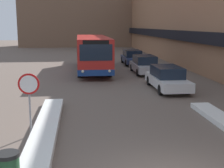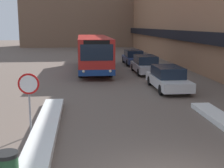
{
  "view_description": "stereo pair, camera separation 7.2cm",
  "coord_description": "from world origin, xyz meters",
  "views": [
    {
      "loc": [
        -2.31,
        -6.76,
        4.0
      ],
      "look_at": [
        -0.99,
        5.57,
        1.65
      ],
      "focal_mm": 50.0,
      "sensor_mm": 36.0,
      "label": 1
    },
    {
      "loc": [
        -2.24,
        -6.76,
        4.0
      ],
      "look_at": [
        -0.99,
        5.57,
        1.65
      ],
      "focal_mm": 50.0,
      "sensor_mm": 36.0,
      "label": 2
    }
  ],
  "objects": [
    {
      "name": "snow_bank_left",
      "position": [
        -3.6,
        3.28,
        0.14
      ],
      "size": [
        0.9,
        11.48,
        0.28
      ],
      "color": "silver",
      "rests_on": "ground_plane"
    },
    {
      "name": "parked_car_middle",
      "position": [
        3.2,
        18.84,
        0.74
      ],
      "size": [
        1.88,
        4.75,
        1.49
      ],
      "color": "#B7B7BC",
      "rests_on": "ground_plane"
    },
    {
      "name": "building_row_right",
      "position": [
        9.98,
        24.0,
        5.27
      ],
      "size": [
        5.5,
        60.0,
        10.58
      ],
      "color": "#996B4C",
      "rests_on": "ground_plane"
    },
    {
      "name": "city_bus",
      "position": [
        -1.1,
        20.9,
        1.65
      ],
      "size": [
        2.67,
        11.79,
        3.01
      ],
      "color": "red",
      "rests_on": "ground_plane"
    },
    {
      "name": "parked_car_back",
      "position": [
        3.2,
        24.96,
        0.74
      ],
      "size": [
        1.86,
        4.8,
        1.47
      ],
      "color": "navy",
      "rests_on": "ground_plane"
    },
    {
      "name": "parked_car_front",
      "position": [
        3.2,
        12.08,
        0.73
      ],
      "size": [
        1.84,
        4.88,
        1.46
      ],
      "color": "silver",
      "rests_on": "ground_plane"
    },
    {
      "name": "building_backdrop_far",
      "position": [
        0.0,
        54.43,
        8.01
      ],
      "size": [
        26.0,
        8.0,
        16.01
      ],
      "color": "brown",
      "rests_on": "ground_plane"
    },
    {
      "name": "stop_sign",
      "position": [
        -4.1,
        4.41,
        1.68
      ],
      "size": [
        0.76,
        0.08,
        2.32
      ],
      "color": "gray",
      "rests_on": "ground_plane"
    }
  ]
}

